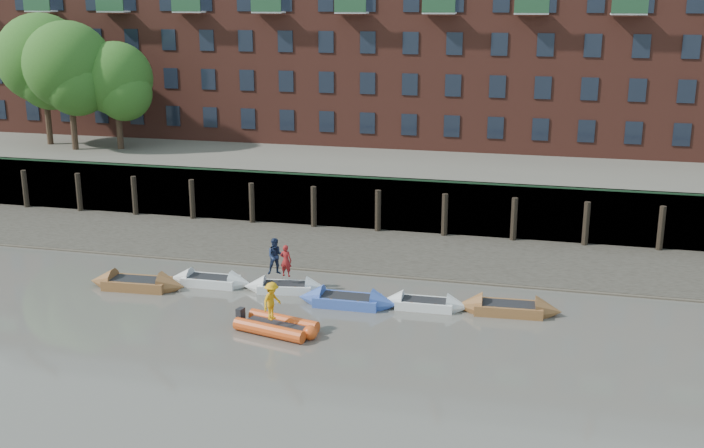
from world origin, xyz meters
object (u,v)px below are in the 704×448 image
(rowboat_2, at_px, (211,281))
(rowboat_4, at_px, (347,301))
(rowboat_6, at_px, (508,308))
(rib_tender, at_px, (279,326))
(person_rib_crew, at_px, (272,301))
(rowboat_3, at_px, (285,287))
(person_rower_b, at_px, (276,256))
(person_rower_a, at_px, (286,261))
(rowboat_5, at_px, (425,304))
(rowboat_1, at_px, (137,284))

(rowboat_2, xyz_separation_m, rowboat_4, (7.20, -1.09, 0.02))
(rowboat_4, relative_size, rowboat_6, 0.98)
(rib_tender, bearing_deg, person_rib_crew, -155.45)
(rowboat_3, distance_m, rowboat_6, 10.59)
(rowboat_4, distance_m, person_rower_b, 4.29)
(rowboat_4, bearing_deg, rib_tender, -119.07)
(rowboat_3, distance_m, rowboat_4, 3.52)
(rib_tender, distance_m, person_rower_a, 5.12)
(person_rower_a, distance_m, person_rower_b, 0.59)
(rowboat_2, xyz_separation_m, person_rower_b, (3.36, 0.17, 1.47))
(rowboat_5, distance_m, person_rower_b, 7.53)
(rowboat_3, distance_m, rib_tender, 4.99)
(rowboat_6, bearing_deg, person_rib_crew, -157.78)
(rib_tender, bearing_deg, person_rower_b, 124.21)
(person_rower_b, distance_m, person_rib_crew, 5.25)
(rowboat_1, distance_m, rowboat_3, 7.25)
(rowboat_4, relative_size, rib_tender, 1.24)
(rib_tender, xyz_separation_m, person_rib_crew, (-0.29, -0.05, 1.13))
(rowboat_4, height_order, rib_tender, rowboat_4)
(rowboat_5, xyz_separation_m, person_rower_b, (-7.35, 0.73, 1.48))
(rowboat_4, relative_size, person_rower_a, 2.98)
(rowboat_1, relative_size, rowboat_5, 1.21)
(rowboat_2, xyz_separation_m, rowboat_6, (14.44, -0.29, 0.02))
(rowboat_1, bearing_deg, rib_tender, -25.60)
(person_rower_a, bearing_deg, person_rower_b, -12.73)
(rowboat_1, xyz_separation_m, rowboat_5, (13.97, 0.77, -0.04))
(rowboat_1, height_order, rowboat_2, rowboat_1)
(rowboat_3, xyz_separation_m, rowboat_5, (6.85, -0.58, 0.00))
(person_rower_b, bearing_deg, rowboat_6, -26.97)
(rib_tender, xyz_separation_m, person_rower_b, (-1.83, 4.96, 1.41))
(rowboat_2, height_order, rib_tender, rowboat_2)
(rowboat_3, bearing_deg, rib_tender, -84.00)
(rowboat_4, height_order, rowboat_5, rowboat_4)
(rowboat_5, distance_m, rib_tender, 6.95)
(rowboat_5, relative_size, rowboat_6, 0.86)
(rowboat_1, bearing_deg, rowboat_5, -0.18)
(rowboat_5, bearing_deg, rowboat_4, -172.84)
(rowboat_5, xyz_separation_m, person_rower_a, (-6.79, 0.56, 1.36))
(rowboat_5, relative_size, rib_tender, 1.09)
(rowboat_5, relative_size, person_rower_a, 2.61)
(rowboat_3, bearing_deg, rowboat_5, -14.33)
(rowboat_3, distance_m, rowboat_5, 6.87)
(rowboat_6, xyz_separation_m, person_rib_crew, (-9.54, -4.55, 1.17))
(rowboat_6, xyz_separation_m, person_rower_b, (-11.08, 0.46, 1.44))
(rib_tender, bearing_deg, rowboat_4, 75.46)
(rowboat_4, height_order, person_rib_crew, person_rib_crew)
(person_rower_b, bearing_deg, rowboat_1, 168.18)
(rowboat_5, bearing_deg, rowboat_3, 173.78)
(rowboat_1, height_order, person_rower_b, person_rower_b)
(rowboat_2, relative_size, person_rower_b, 2.36)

